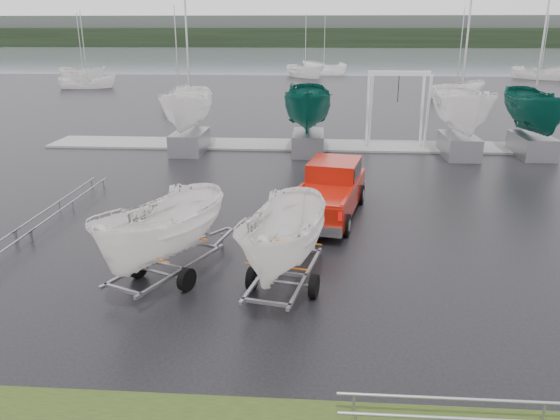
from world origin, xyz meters
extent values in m
plane|color=black|center=(0.00, 0.00, 0.00)|extent=(120.00, 120.00, 0.00)
plane|color=gray|center=(0.00, 100.00, -0.01)|extent=(300.00, 300.00, 0.00)
cube|color=gray|center=(0.00, 13.00, 0.05)|extent=(30.00, 3.00, 0.12)
cube|color=black|center=(0.00, 170.00, 3.00)|extent=(300.00, 8.00, 6.00)
cube|color=#4C5651|center=(0.00, 178.00, 5.00)|extent=(300.00, 6.00, 10.00)
cube|color=#951308|center=(0.50, 1.08, 0.73)|extent=(2.85, 5.56, 0.87)
cube|color=#951308|center=(0.69, 2.02, 1.42)|extent=(2.08, 2.40, 0.78)
cube|color=black|center=(0.69, 2.02, 1.46)|extent=(2.06, 2.18, 0.50)
cube|color=silver|center=(-0.04, -1.57, 0.46)|extent=(1.84, 0.53, 0.32)
cylinder|color=black|center=(0.00, 2.95, 0.37)|extent=(0.42, 0.77, 0.73)
cylinder|color=black|center=(1.70, 2.60, 0.37)|extent=(0.42, 0.77, 0.73)
cylinder|color=black|center=(-0.70, -0.45, 0.37)|extent=(0.42, 0.77, 0.73)
cylinder|color=black|center=(1.00, -0.80, 0.37)|extent=(0.42, 0.77, 0.73)
cube|color=gray|center=(-1.22, -4.59, 0.45)|extent=(0.80, 3.54, 0.08)
cube|color=gray|center=(-0.15, -4.81, 0.45)|extent=(0.80, 3.54, 0.08)
cylinder|color=gray|center=(-0.73, -4.90, 0.30)|extent=(1.58, 0.40, 0.08)
cylinder|color=black|center=(-1.51, -4.74, 0.30)|extent=(0.30, 0.62, 0.60)
cylinder|color=black|center=(0.06, -5.06, 0.30)|extent=(0.30, 0.62, 0.60)
imported|color=white|center=(-0.69, -4.70, 2.83)|extent=(2.09, 2.12, 4.68)
cube|color=orange|center=(-0.52, -3.92, 1.00)|extent=(1.53, 0.35, 0.03)
cube|color=orange|center=(-0.85, -5.48, 1.00)|extent=(1.53, 0.35, 0.03)
cube|color=gray|center=(-4.31, -4.19, 0.45)|extent=(1.53, 3.32, 0.08)
cube|color=gray|center=(-3.30, -4.63, 0.45)|extent=(1.53, 3.32, 0.08)
cylinder|color=gray|center=(-3.89, -4.59, 0.30)|extent=(1.50, 0.72, 0.08)
cylinder|color=black|center=(-4.62, -4.27, 0.30)|extent=(0.41, 0.62, 0.60)
cylinder|color=black|center=(-3.15, -4.92, 0.30)|extent=(0.41, 0.62, 0.60)
imported|color=white|center=(-3.80, -4.41, 2.84)|extent=(2.35, 2.37, 4.69)
cube|color=orange|center=(-3.48, -3.68, 1.00)|extent=(1.43, 0.67, 0.03)
cube|color=orange|center=(-4.13, -5.14, 1.00)|extent=(1.43, 0.67, 0.03)
cylinder|color=silver|center=(2.82, 12.20, 2.00)|extent=(0.16, 0.58, 3.99)
cylinder|color=silver|center=(2.82, 13.80, 2.00)|extent=(0.16, 0.58, 3.99)
cylinder|color=silver|center=(5.82, 12.20, 2.00)|extent=(0.16, 0.58, 3.99)
cylinder|color=silver|center=(5.82, 13.80, 2.00)|extent=(0.16, 0.58, 3.99)
cube|color=silver|center=(4.32, 13.00, 4.00)|extent=(3.30, 0.25, 0.25)
cube|color=gray|center=(-6.72, 11.00, 0.55)|extent=(1.60, 3.20, 1.10)
imported|color=white|center=(-6.72, 11.00, 4.11)|extent=(2.27, 2.33, 6.02)
cylinder|color=#B2B2B7|center=(-6.72, 11.50, 6.93)|extent=(0.10, 0.10, 7.00)
cube|color=gray|center=(-0.44, 11.20, 0.55)|extent=(1.60, 3.20, 1.10)
imported|color=#0B4E40|center=(-0.44, 11.20, 4.34)|extent=(2.44, 2.50, 6.48)
cube|color=gray|center=(7.30, 11.00, 0.55)|extent=(1.60, 3.20, 1.10)
imported|color=white|center=(7.30, 11.00, 4.40)|extent=(2.48, 2.55, 6.60)
cylinder|color=#B2B2B7|center=(7.30, 11.50, 7.16)|extent=(0.10, 0.10, 7.00)
cube|color=gray|center=(11.06, 11.30, 0.55)|extent=(1.60, 3.20, 1.10)
imported|color=#0B4E40|center=(11.06, 11.30, 4.25)|extent=(2.37, 2.44, 6.31)
cylinder|color=#B2B2B7|center=(11.06, 11.80, 7.04)|extent=(0.10, 0.10, 7.00)
cylinder|color=gray|center=(-8.75, 1.00, 0.35)|extent=(0.06, 6.50, 0.06)
cylinder|color=gray|center=(-9.25, 1.00, 0.35)|extent=(0.06, 6.50, 0.06)
cylinder|color=gray|center=(4.00, -9.25, 0.35)|extent=(7.00, 0.06, 0.06)
imported|color=white|center=(-11.67, 28.56, 0.00)|extent=(2.42, 2.48, 6.02)
cylinder|color=#B2B2B7|center=(-11.67, 28.56, 4.00)|extent=(0.08, 0.08, 8.00)
imported|color=white|center=(-1.83, 56.89, 0.00)|extent=(3.86, 3.87, 7.21)
cylinder|color=#B2B2B7|center=(-1.83, 56.89, 4.00)|extent=(0.08, 0.08, 8.00)
imported|color=white|center=(12.98, 36.11, 0.00)|extent=(3.16, 3.13, 6.22)
cylinder|color=#B2B2B7|center=(12.98, 36.11, 4.00)|extent=(0.08, 0.08, 8.00)
imported|color=white|center=(28.17, 56.25, 0.00)|extent=(3.80, 3.77, 7.26)
cylinder|color=#B2B2B7|center=(28.17, 56.25, 4.00)|extent=(0.08, 0.08, 8.00)
imported|color=white|center=(-29.30, 50.57, 0.00)|extent=(3.64, 3.60, 7.27)
cylinder|color=#B2B2B7|center=(-29.30, 50.57, 4.00)|extent=(0.08, 0.08, 8.00)
imported|color=white|center=(0.67, 63.00, 0.00)|extent=(3.70, 3.67, 7.09)
cylinder|color=#B2B2B7|center=(0.67, 63.00, 4.00)|extent=(0.08, 0.08, 8.00)
imported|color=white|center=(-25.04, 41.65, 0.00)|extent=(2.94, 2.90, 6.11)
cylinder|color=#B2B2B7|center=(-25.04, 41.65, 4.00)|extent=(0.08, 0.08, 8.00)
camera|label=1|loc=(0.08, -17.20, 6.35)|focal=35.00mm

